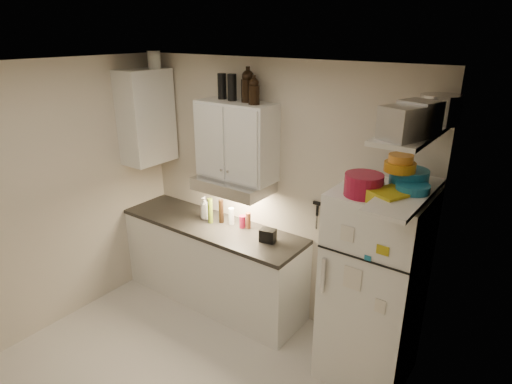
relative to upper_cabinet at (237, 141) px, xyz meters
The scene contains 35 objects.
ceiling 1.58m from the upper_cabinet, 77.33° to the right, with size 3.20×3.00×0.02m, color white.
back_wall 0.63m from the upper_cabinet, 30.26° to the left, with size 3.20×0.02×2.60m, color beige.
left_wall 1.94m from the upper_cabinet, 134.46° to the right, with size 0.02×3.00×2.60m, color beige.
right_wall 2.39m from the upper_cabinet, 34.95° to the right, with size 0.02×3.00×2.60m, color beige.
base_cabinet 1.41m from the upper_cabinet, 151.63° to the right, with size 2.10×0.60×0.88m, color white.
countertop 0.97m from the upper_cabinet, 151.63° to the right, with size 2.10×0.62×0.04m, color black.
upper_cabinet is the anchor object (origin of this frame).
side_cabinet 1.15m from the upper_cabinet, behind, with size 0.33×0.55×1.00m, color white.
range_hood 0.44m from the upper_cabinet, 90.00° to the right, with size 0.76×0.46×0.12m, color silver.
fridge 1.84m from the upper_cabinet, ahead, with size 0.70×0.68×1.70m, color white.
shelf_hi 1.82m from the upper_cabinet, 10.05° to the right, with size 0.30×0.95×0.03m, color white.
shelf_lo 1.78m from the upper_cabinet, 10.05° to the right, with size 0.30×0.95×0.03m, color white.
knife_strip 1.13m from the upper_cabinet, ahead, with size 0.42×0.02×0.03m, color black.
dutch_oven 1.49m from the upper_cabinet, 13.53° to the right, with size 0.28×0.28×0.16m, color maroon.
book_stack 1.72m from the upper_cabinet, 12.96° to the right, with size 0.23×0.28×0.09m, color #B4A216.
spice_jar 1.55m from the upper_cabinet, ahead, with size 0.05×0.05×0.09m, color silver.
stock_pot 1.88m from the upper_cabinet, ahead, with size 0.28×0.28×0.20m, color silver.
tin_a 1.92m from the upper_cabinet, 13.96° to the right, with size 0.22×0.19×0.22m, color #AAAAAD.
tin_b 1.93m from the upper_cabinet, 19.97° to the right, with size 0.20×0.20×0.20m, color #AAAAAD.
bowl_teal 1.71m from the upper_cabinet, ahead, with size 0.28×0.28×0.11m, color #1B6F95.
bowl_orange 1.67m from the upper_cabinet, ahead, with size 0.22×0.22×0.07m, color #BE7C11.
bowl_yellow 1.67m from the upper_cabinet, ahead, with size 0.17×0.17×0.06m, color orange.
plates 1.80m from the upper_cabinet, ahead, with size 0.23×0.23×0.06m, color #1B6F95.
growler_a 0.54m from the upper_cabinet, 26.94° to the left, with size 0.13×0.13×0.30m, color black, non-canonical shape.
growler_b 0.55m from the upper_cabinet, ahead, with size 0.10×0.10×0.24m, color black, non-canonical shape.
thermos_a 0.50m from the upper_cabinet, 155.05° to the left, with size 0.09×0.09×0.25m, color black.
thermos_b 0.54m from the upper_cabinet, 165.54° to the left, with size 0.08×0.08×0.24m, color black.
side_jar 1.28m from the upper_cabinet, behind, with size 0.13×0.13×0.18m, color silver.
soap_bottle 0.86m from the upper_cabinet, 169.10° to the right, with size 0.11×0.11×0.28m, color white.
pepper_mill 0.83m from the upper_cabinet, ahead, with size 0.05×0.05×0.17m, color brown.
oil_bottle 0.82m from the upper_cabinet, 157.03° to the right, with size 0.05×0.05×0.27m, color #556719.
vinegar_bottle 0.80m from the upper_cabinet, 167.18° to the right, with size 0.05×0.05×0.25m, color black.
clear_bottle 0.82m from the upper_cabinet, behind, with size 0.06×0.06×0.18m, color silver.
red_jar 0.84m from the upper_cabinet, 11.01° to the right, with size 0.07×0.07×0.13m, color maroon.
caddy 0.96m from the upper_cabinet, 13.84° to the right, with size 0.15×0.11×0.13m, color black.
Camera 1 is at (2.23, -1.83, 2.83)m, focal length 30.00 mm.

